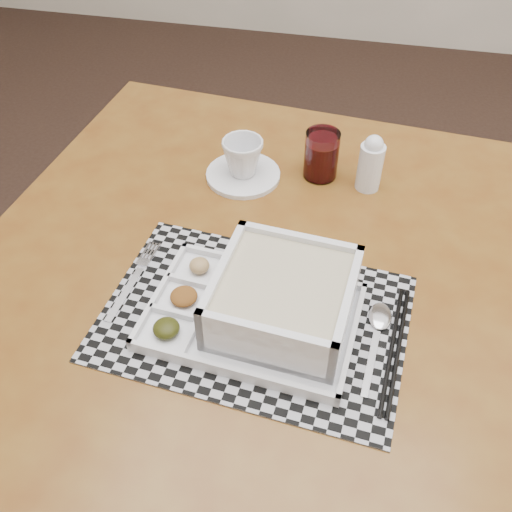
# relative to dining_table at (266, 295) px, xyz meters

# --- Properties ---
(floor) EXTENTS (5.00, 5.00, 0.00)m
(floor) POSITION_rel_dining_table_xyz_m (0.21, 0.14, -0.69)
(floor) COLOR black
(floor) RESTS_ON ground
(dining_table) EXTENTS (1.11, 1.11, 0.77)m
(dining_table) POSITION_rel_dining_table_xyz_m (0.00, 0.00, 0.00)
(dining_table) COLOR #5C2F10
(dining_table) RESTS_ON ground
(placemat) EXTENTS (0.50, 0.36, 0.00)m
(placemat) POSITION_rel_dining_table_xyz_m (0.00, -0.12, 0.08)
(placemat) COLOR #9E9EA5
(placemat) RESTS_ON dining_table
(serving_tray) EXTENTS (0.34, 0.25, 0.09)m
(serving_tray) POSITION_rel_dining_table_xyz_m (0.03, -0.12, 0.12)
(serving_tray) COLOR silver
(serving_tray) RESTS_ON placemat
(fork) EXTENTS (0.03, 0.19, 0.00)m
(fork) POSITION_rel_dining_table_xyz_m (-0.21, -0.08, 0.08)
(fork) COLOR silver
(fork) RESTS_ON placemat
(spoon) EXTENTS (0.04, 0.18, 0.01)m
(spoon) POSITION_rel_dining_table_xyz_m (0.20, -0.09, 0.08)
(spoon) COLOR silver
(spoon) RESTS_ON placemat
(chopsticks) EXTENTS (0.04, 0.24, 0.01)m
(chopsticks) POSITION_rel_dining_table_xyz_m (0.22, -0.14, 0.09)
(chopsticks) COLOR black
(chopsticks) RESTS_ON placemat
(saucer) EXTENTS (0.15, 0.15, 0.01)m
(saucer) POSITION_rel_dining_table_xyz_m (-0.10, 0.23, 0.08)
(saucer) COLOR silver
(saucer) RESTS_ON dining_table
(cup) EXTENTS (0.11, 0.11, 0.08)m
(cup) POSITION_rel_dining_table_xyz_m (-0.10, 0.23, 0.13)
(cup) COLOR silver
(cup) RESTS_ON saucer
(juice_glass) EXTENTS (0.07, 0.07, 0.10)m
(juice_glass) POSITION_rel_dining_table_xyz_m (0.05, 0.27, 0.12)
(juice_glass) COLOR white
(juice_glass) RESTS_ON dining_table
(creamer_bottle) EXTENTS (0.05, 0.05, 0.12)m
(creamer_bottle) POSITION_rel_dining_table_xyz_m (0.15, 0.25, 0.14)
(creamer_bottle) COLOR silver
(creamer_bottle) RESTS_ON dining_table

